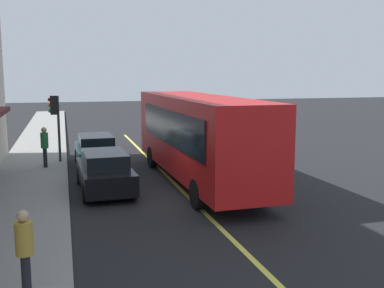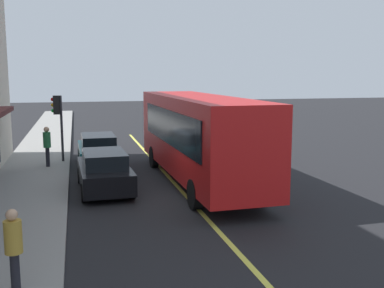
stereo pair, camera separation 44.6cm
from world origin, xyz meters
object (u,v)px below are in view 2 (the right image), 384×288
at_px(traffic_light, 58,113).
at_px(car_black, 104,171).
at_px(car_maroon, 181,136).
at_px(car_teal, 98,151).
at_px(bus, 198,134).
at_px(pedestrian_waiting, 47,142).
at_px(pedestrian_at_corner, 13,243).

height_order(traffic_light, car_black, traffic_light).
relative_size(traffic_light, car_maroon, 0.73).
relative_size(car_maroon, car_teal, 1.01).
xyz_separation_m(bus, traffic_light, (5.41, 5.56, 0.55)).
relative_size(car_maroon, pedestrian_waiting, 2.37).
bearing_deg(pedestrian_at_corner, pedestrian_waiting, 0.35).
xyz_separation_m(bus, car_black, (-0.42, 3.75, -1.24)).
bearing_deg(pedestrian_waiting, car_teal, -81.06).
bearing_deg(bus, traffic_light, 45.83).
height_order(car_maroon, car_black, same).
bearing_deg(car_teal, car_maroon, -50.81).
bearing_deg(car_teal, bus, -140.28).
xyz_separation_m(bus, car_maroon, (8.59, -1.29, -1.24)).
bearing_deg(pedestrian_at_corner, car_black, -15.09).
bearing_deg(car_black, car_teal, -0.23).
bearing_deg(car_black, bus, -83.59).
bearing_deg(car_maroon, bus, 171.43).
relative_size(traffic_light, car_teal, 0.74).
bearing_deg(pedestrian_at_corner, bus, -34.64).
height_order(car_maroon, pedestrian_waiting, pedestrian_waiting).
height_order(bus, traffic_light, bus).
distance_m(bus, pedestrian_at_corner, 10.53).
distance_m(bus, pedestrian_waiting, 7.36).
bearing_deg(bus, car_teal, 39.72).
relative_size(traffic_light, pedestrian_waiting, 1.73).
height_order(car_black, pedestrian_at_corner, pedestrian_at_corner).
bearing_deg(car_maroon, pedestrian_waiting, 121.29).
height_order(traffic_light, car_teal, traffic_light).
bearing_deg(traffic_light, bus, -134.17).
relative_size(bus, car_teal, 2.58).
xyz_separation_m(traffic_light, car_teal, (-0.91, -1.83, -1.79)).
height_order(car_teal, pedestrian_waiting, pedestrian_waiting).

